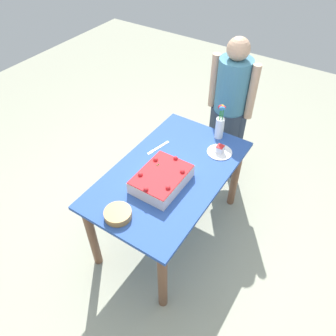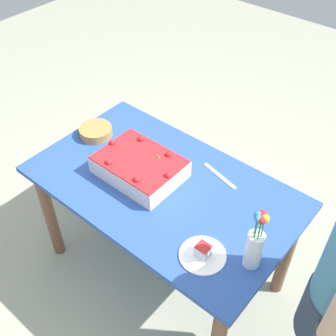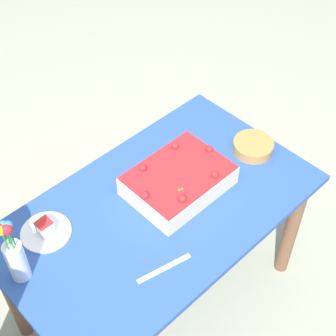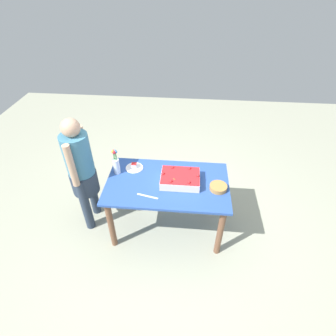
# 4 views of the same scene
# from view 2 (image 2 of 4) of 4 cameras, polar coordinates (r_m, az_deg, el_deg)

# --- Properties ---
(ground_plane) EXTENTS (8.00, 8.00, 0.00)m
(ground_plane) POSITION_cam_2_polar(r_m,az_deg,el_deg) (2.75, -0.58, -13.38)
(ground_plane) COLOR #A2A48D
(dining_table) EXTENTS (1.38, 0.82, 0.76)m
(dining_table) POSITION_cam_2_polar(r_m,az_deg,el_deg) (2.26, -0.70, -4.50)
(dining_table) COLOR #2B4F9F
(dining_table) RESTS_ON ground_plane
(sheet_cake) EXTENTS (0.43, 0.32, 0.13)m
(sheet_cake) POSITION_cam_2_polar(r_m,az_deg,el_deg) (2.19, -3.86, 0.22)
(sheet_cake) COLOR silver
(sheet_cake) RESTS_ON dining_table
(serving_plate_with_slice) EXTENTS (0.21, 0.21, 0.07)m
(serving_plate_with_slice) POSITION_cam_2_polar(r_m,az_deg,el_deg) (1.87, 4.73, -11.47)
(serving_plate_with_slice) COLOR white
(serving_plate_with_slice) RESTS_ON dining_table
(cake_knife) EXTENTS (0.23, 0.07, 0.00)m
(cake_knife) POSITION_cam_2_polar(r_m,az_deg,el_deg) (2.23, 7.03, -1.06)
(cake_knife) COLOR silver
(cake_knife) RESTS_ON dining_table
(flower_vase) EXTENTS (0.07, 0.07, 0.32)m
(flower_vase) POSITION_cam_2_polar(r_m,az_deg,el_deg) (1.79, 11.71, -10.08)
(flower_vase) COLOR white
(flower_vase) RESTS_ON dining_table
(fruit_bowl) EXTENTS (0.19, 0.19, 0.05)m
(fruit_bowl) POSITION_cam_2_polar(r_m,az_deg,el_deg) (2.49, -9.75, 4.91)
(fruit_bowl) COLOR #B28043
(fruit_bowl) RESTS_ON dining_table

